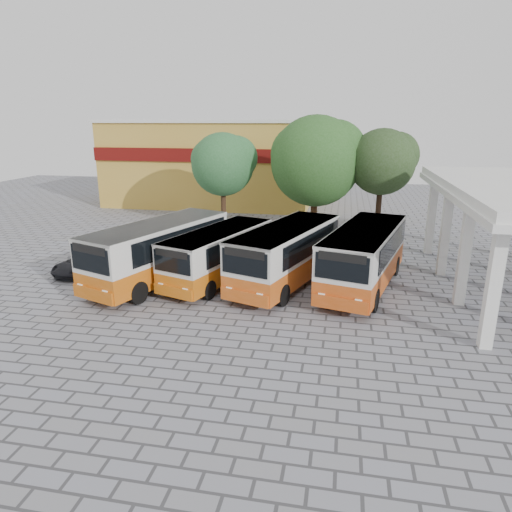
% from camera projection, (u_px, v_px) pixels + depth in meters
% --- Properties ---
extents(ground, '(90.00, 90.00, 0.00)m').
position_uv_depth(ground, '(286.00, 306.00, 20.99)').
color(ground, gray).
rests_on(ground, ground).
extents(shophouse_block, '(20.40, 10.40, 8.30)m').
position_uv_depth(shophouse_block, '(212.00, 162.00, 46.26)').
color(shophouse_block, '#B88E32').
rests_on(shophouse_block, ground).
extents(bus_far_left, '(5.46, 9.33, 3.15)m').
position_uv_depth(bus_far_left, '(159.00, 249.00, 23.69)').
color(bus_far_left, '#B5520A').
rests_on(bus_far_left, ground).
extents(bus_centre_left, '(4.55, 8.11, 2.75)m').
position_uv_depth(bus_centre_left, '(219.00, 252.00, 23.89)').
color(bus_centre_left, '#BC5A0B').
rests_on(bus_centre_left, ground).
extents(bus_centre_right, '(5.12, 9.00, 3.05)m').
position_uv_depth(bus_centre_right, '(287.00, 252.00, 23.35)').
color(bus_centre_right, '#BA4E12').
rests_on(bus_centre_right, ground).
extents(bus_far_right, '(4.71, 9.08, 3.10)m').
position_uv_depth(bus_far_right, '(364.00, 254.00, 22.80)').
color(bus_far_right, '#B44410').
rests_on(bus_far_right, ground).
extents(tree_left, '(5.03, 4.79, 7.39)m').
position_uv_depth(tree_left, '(224.00, 162.00, 34.71)').
color(tree_left, '#412919').
rests_on(tree_left, ground).
extents(tree_middle, '(6.88, 6.55, 8.65)m').
position_uv_depth(tree_middle, '(317.00, 158.00, 32.99)').
color(tree_middle, '#462916').
rests_on(tree_middle, ground).
extents(tree_right, '(4.86, 4.63, 7.74)m').
position_uv_depth(tree_right, '(383.00, 160.00, 31.94)').
color(tree_right, black).
rests_on(tree_right, ground).
extents(parked_car, '(2.29, 4.16, 1.10)m').
position_uv_depth(parked_car, '(83.00, 263.00, 25.58)').
color(parked_car, black).
rests_on(parked_car, ground).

